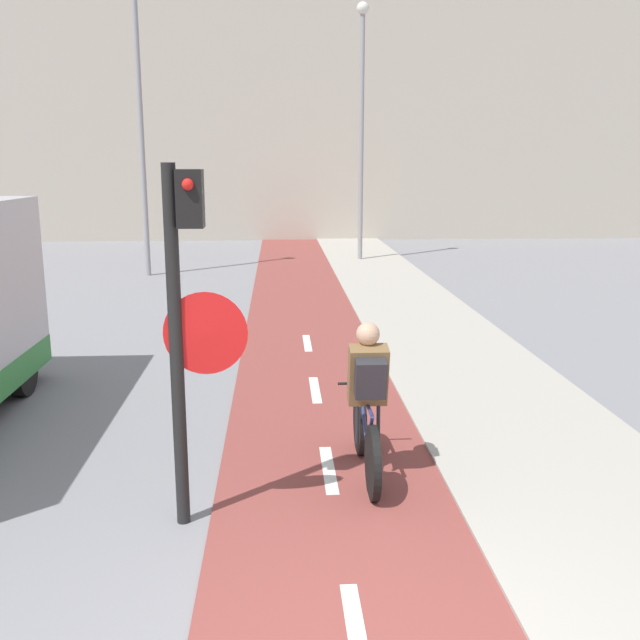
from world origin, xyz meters
The scene contains 5 objects.
building_row_background centered at (0.00, 26.94, 5.00)m, with size 60.00×5.20×9.99m.
traffic_light_pole centered at (-1.20, 2.08, 1.83)m, with size 0.67×0.26×2.94m.
street_lamp_far centered at (-3.94, 15.71, 4.71)m, with size 0.36×0.36×7.85m.
street_lamp_sidewalk centered at (2.06, 18.33, 4.51)m, with size 0.36×0.36×7.47m.
cyclist_near centered at (0.35, 2.87, 0.72)m, with size 0.46×1.69×1.51m.
Camera 1 is at (-0.47, -3.45, 2.94)m, focal length 40.00 mm.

